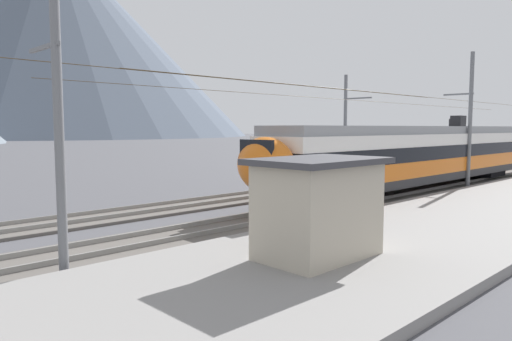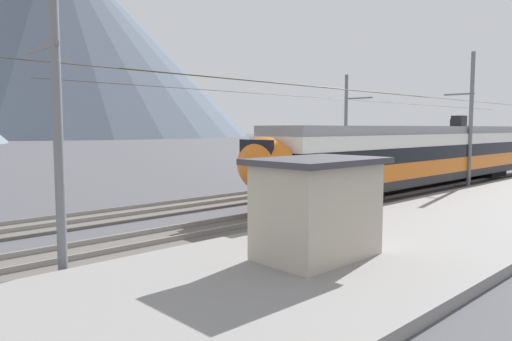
% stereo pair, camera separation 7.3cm
% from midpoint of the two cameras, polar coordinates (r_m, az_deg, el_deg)
% --- Properties ---
extents(ground_plane, '(400.00, 400.00, 0.00)m').
position_cam_midpoint_polar(ground_plane, '(20.67, 7.56, -5.37)').
color(ground_plane, '#4C4C51').
extents(platform_slab, '(120.00, 7.47, 0.29)m').
position_cam_midpoint_polar(platform_slab, '(18.09, 19.81, -6.68)').
color(platform_slab, gray).
rests_on(platform_slab, ground).
extents(track_near, '(120.00, 3.00, 0.28)m').
position_cam_midpoint_polar(track_near, '(21.15, 5.89, -4.93)').
color(track_near, '#5B5651').
rests_on(track_near, ground).
extents(track_far, '(120.00, 3.00, 0.28)m').
position_cam_midpoint_polar(track_far, '(24.61, -3.06, -3.48)').
color(track_far, '#5B5651').
rests_on(track_far, ground).
extents(train_near_platform, '(28.37, 3.02, 4.27)m').
position_cam_midpoint_polar(train_near_platform, '(30.03, 19.44, 1.94)').
color(train_near_platform, '#2D2D30').
rests_on(train_near_platform, track_near).
extents(train_far_track, '(28.91, 3.04, 4.27)m').
position_cam_midpoint_polar(train_far_track, '(42.09, 20.07, 2.76)').
color(train_far_track, '#2D2D30').
rests_on(train_far_track, track_far).
extents(catenary_mast_west, '(44.74, 1.85, 7.25)m').
position_cam_midpoint_polar(catenary_mast_west, '(12.82, -22.92, 5.02)').
color(catenary_mast_west, slate).
rests_on(catenary_mast_west, ground).
extents(catenary_mast_mid, '(44.74, 1.85, 8.31)m').
position_cam_midpoint_polar(catenary_mast_mid, '(31.85, 24.06, 5.66)').
color(catenary_mast_mid, slate).
rests_on(catenary_mast_mid, ground).
extents(catenary_mast_far_side, '(44.74, 2.30, 7.55)m').
position_cam_midpoint_polar(catenary_mast_far_side, '(35.07, 10.80, 5.41)').
color(catenary_mast_far_side, slate).
rests_on(catenary_mast_far_side, ground).
extents(platform_sign, '(0.70, 0.08, 2.38)m').
position_cam_midpoint_polar(platform_sign, '(17.51, 12.08, -0.63)').
color(platform_sign, '#59595B').
rests_on(platform_sign, platform_slab).
extents(passenger_walking, '(0.53, 0.22, 1.69)m').
position_cam_midpoint_polar(passenger_walking, '(15.07, 5.05, -4.52)').
color(passenger_walking, '#383842').
rests_on(passenger_walking, platform_slab).
extents(handbag_beside_passenger, '(0.32, 0.18, 0.38)m').
position_cam_midpoint_polar(handbag_beside_passenger, '(15.93, 6.95, -7.00)').
color(handbag_beside_passenger, black).
rests_on(handbag_beside_passenger, platform_slab).
extents(handbag_near_sign, '(0.32, 0.18, 0.37)m').
position_cam_midpoint_polar(handbag_near_sign, '(18.04, 13.92, -5.69)').
color(handbag_near_sign, '#472D1E').
rests_on(handbag_near_sign, platform_slab).
extents(potted_plant_platform_edge, '(0.46, 0.46, 0.67)m').
position_cam_midpoint_polar(potted_plant_platform_edge, '(15.85, 1.49, -6.16)').
color(potted_plant_platform_edge, brown).
rests_on(potted_plant_platform_edge, platform_slab).
extents(platform_shelter, '(3.57, 2.46, 2.67)m').
position_cam_midpoint_polar(platform_shelter, '(12.85, 7.31, -4.35)').
color(platform_shelter, '#B7AD99').
rests_on(platform_shelter, platform_slab).
extents(mountain_right_ridge, '(169.76, 169.76, 88.72)m').
position_cam_midpoint_polar(mountain_right_ridge, '(237.17, -22.96, 14.62)').
color(mountain_right_ridge, '#515B6B').
rests_on(mountain_right_ridge, ground).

